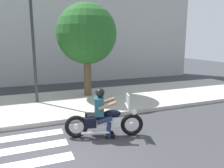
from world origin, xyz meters
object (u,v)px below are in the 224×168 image
Objects in this scene: rider at (102,109)px; tree_near_rack at (87,34)px; street_lamp at (33,39)px; motorcycle at (105,121)px.

tree_near_rack is at bearing 79.75° from rider.
tree_near_rack is (0.80, 4.44, 2.23)m from rider.
rider is 4.78m from street_lamp.
street_lamp is 2.44m from tree_near_rack.
motorcycle is 0.50× the size of tree_near_rack.
motorcycle is at bearing -67.77° from street_lamp.
street_lamp reaches higher than tree_near_rack.
rider is at bearing 161.32° from motorcycle.
motorcycle is 4.99m from street_lamp.
tree_near_rack reaches higher than motorcycle.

